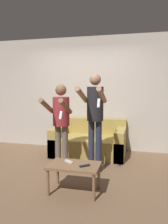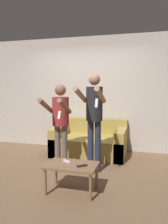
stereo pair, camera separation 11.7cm
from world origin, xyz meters
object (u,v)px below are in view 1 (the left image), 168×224
person_standing_right (95,112)px  coffee_table (74,168)px  couch (89,143)px  remote_far (69,161)px  remote_near (85,166)px  person_standing_left (61,117)px

person_standing_right → coffee_table: (-0.14, -0.81, -0.71)m
couch → coffee_table: bearing=-84.5°
remote_far → remote_near: bearing=-23.4°
person_standing_left → couch: bearing=72.5°
remote_near → person_standing_left: bearing=126.9°
couch → remote_near: 1.90m
couch → person_standing_right: size_ratio=0.92×
person_standing_right → remote_near: (0.03, -0.86, -0.65)m
couch → person_standing_left: size_ratio=1.02×
couch → remote_near: bearing=-79.6°
remote_far → coffee_table: bearing=-33.3°
person_standing_right → remote_far: (-0.24, -0.75, -0.65)m
coffee_table → person_standing_right: bearing=80.3°
person_standing_left → remote_near: bearing=-53.1°
person_standing_right → coffee_table: 1.09m
couch → person_standing_right: 1.32m
person_standing_left → remote_near: (0.65, -0.87, -0.54)m
remote_near → person_standing_right: bearing=91.9°
couch → person_standing_left: 1.25m
coffee_table → remote_far: 0.13m
coffee_table → remote_far: (-0.10, 0.06, 0.06)m
remote_near → couch: bearing=100.4°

